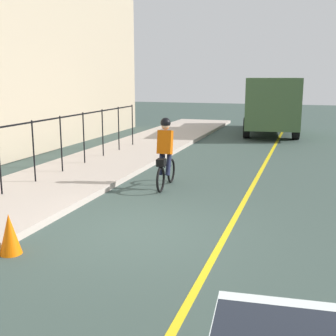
% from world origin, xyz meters
% --- Properties ---
extents(ground_plane, '(80.00, 80.00, 0.00)m').
position_xyz_m(ground_plane, '(0.00, 0.00, 0.00)').
color(ground_plane, '#394A44').
extents(lane_line_centre, '(36.00, 0.12, 0.01)m').
position_xyz_m(lane_line_centre, '(0.00, -1.60, 0.00)').
color(lane_line_centre, yellow).
rests_on(lane_line_centre, ground).
extents(cyclist_lead, '(1.71, 0.38, 1.83)m').
position_xyz_m(cyclist_lead, '(3.27, 0.53, 0.91)').
color(cyclist_lead, black).
rests_on(cyclist_lead, ground).
extents(box_truck_background, '(6.93, 3.15, 2.78)m').
position_xyz_m(box_truck_background, '(15.33, -1.03, 1.55)').
color(box_truck_background, '#3C5934').
rests_on(box_truck_background, ground).
extents(traffic_cone_near, '(0.36, 0.36, 0.68)m').
position_xyz_m(traffic_cone_near, '(-1.58, 1.58, 0.34)').
color(traffic_cone_near, '#F26305').
rests_on(traffic_cone_near, ground).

